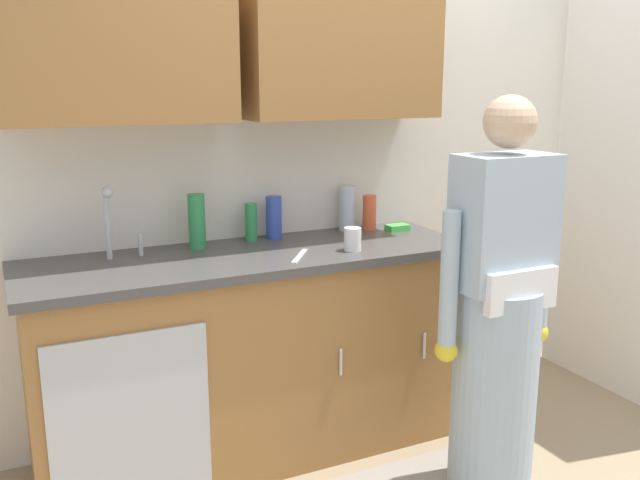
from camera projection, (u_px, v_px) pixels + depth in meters
kitchen_wall_with_uppers at (308, 122)px, 3.31m from camera, size 4.80×0.44×2.70m
closet_door_panel at (636, 204)px, 3.56m from camera, size 0.04×1.10×2.10m
counter_cabinet at (253, 358)px, 3.11m from camera, size 1.90×0.62×0.90m
countertop at (251, 257)px, 3.00m from camera, size 1.96×0.66×0.04m
sink at (126, 269)px, 2.78m from camera, size 0.50×0.36×0.35m
person_at_sink at (497, 333)px, 2.74m from camera, size 0.55×0.34×1.62m
bottle_dish_liquid at (347, 208)px, 3.43m from camera, size 0.08×0.08×0.22m
bottle_cleaner_spray at (197, 221)px, 3.04m from camera, size 0.07×0.07×0.24m
bottle_water_tall at (251, 222)px, 3.20m from camera, size 0.06×0.06×0.18m
bottle_soap at (274, 217)px, 3.25m from camera, size 0.07×0.07×0.20m
bottle_water_short at (369, 213)px, 3.43m from camera, size 0.07×0.07×0.18m
cup_by_sink at (353, 239)px, 3.02m from camera, size 0.08×0.08×0.10m
knife_on_counter at (300, 256)px, 2.92m from camera, size 0.16×0.21×0.01m
sponge at (397, 228)px, 3.43m from camera, size 0.11×0.07×0.03m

